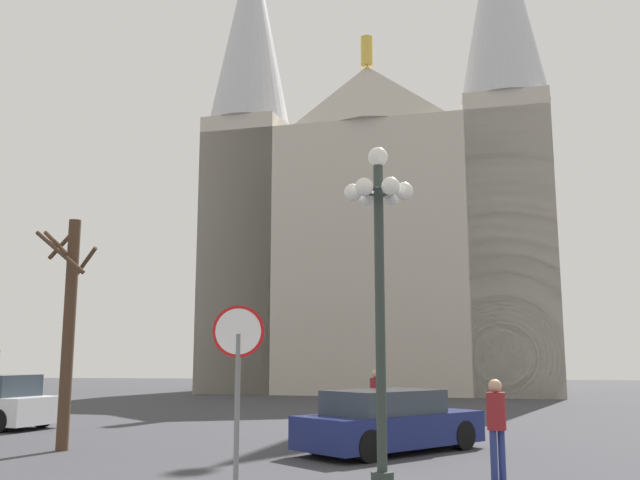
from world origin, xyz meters
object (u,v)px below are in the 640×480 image
(stop_sign, at_px, (238,362))
(street_lamp, at_px, (379,263))
(cathedral, at_px, (378,223))
(bare_tree, at_px, (68,324))
(pedestrian_standing, at_px, (496,419))
(parked_car_near_navy, at_px, (389,422))
(pedestrian_walking, at_px, (376,394))

(stop_sign, height_order, street_lamp, street_lamp)
(cathedral, height_order, bare_tree, cathedral)
(stop_sign, distance_m, pedestrian_standing, 4.63)
(cathedral, relative_size, bare_tree, 5.76)
(cathedral, relative_size, pedestrian_standing, 17.92)
(stop_sign, relative_size, parked_car_near_navy, 0.64)
(cathedral, xyz_separation_m, stop_sign, (-0.77, -31.25, -8.05))
(pedestrian_standing, bearing_deg, pedestrian_walking, 107.68)
(cathedral, relative_size, stop_sign, 10.64)
(stop_sign, distance_m, parked_car_near_navy, 5.99)
(cathedral, bearing_deg, bare_tree, -102.69)
(cathedral, bearing_deg, parked_car_near_navy, -87.12)
(street_lamp, distance_m, pedestrian_standing, 3.39)
(cathedral, relative_size, pedestrian_walking, 17.70)
(street_lamp, bearing_deg, pedestrian_walking, 93.46)
(bare_tree, bearing_deg, pedestrian_walking, 36.28)
(parked_car_near_navy, bearing_deg, pedestrian_standing, -60.04)
(pedestrian_standing, bearing_deg, bare_tree, 163.71)
(parked_car_near_navy, xyz_separation_m, pedestrian_walking, (-0.51, 4.30, 0.39))
(street_lamp, xyz_separation_m, pedestrian_standing, (1.90, 1.20, -2.54))
(bare_tree, relative_size, pedestrian_walking, 3.07)
(cathedral, distance_m, parked_car_near_navy, 27.48)
(bare_tree, relative_size, pedestrian_standing, 3.11)
(bare_tree, height_order, parked_car_near_navy, bare_tree)
(street_lamp, relative_size, pedestrian_walking, 3.25)
(stop_sign, relative_size, pedestrian_standing, 1.68)
(bare_tree, distance_m, parked_car_near_navy, 7.59)
(stop_sign, bearing_deg, pedestrian_standing, 28.03)
(stop_sign, xyz_separation_m, street_lamp, (2.10, 0.92, 1.57))
(stop_sign, bearing_deg, bare_tree, 137.14)
(stop_sign, xyz_separation_m, pedestrian_walking, (1.56, 9.76, -0.96))
(pedestrian_walking, height_order, pedestrian_standing, pedestrian_walking)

